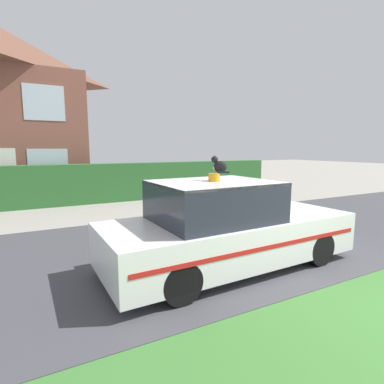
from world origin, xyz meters
TOP-DOWN VIEW (x-y plane):
  - road_strip at (0.00, 3.84)m, footprint 28.00×5.55m
  - garden_hedge at (-1.07, 10.13)m, footprint 14.01×0.64m
  - police_car at (-1.17, 2.46)m, footprint 4.56×1.89m
  - cat at (-1.31, 2.50)m, footprint 0.28×0.33m

SIDE VIEW (x-z plane):
  - road_strip at x=0.00m, z-range 0.00..0.01m
  - police_car at x=-1.17m, z-range -0.12..1.55m
  - garden_hedge at x=-1.07m, z-range 0.00..1.51m
  - cat at x=-1.31m, z-range 1.65..1.95m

